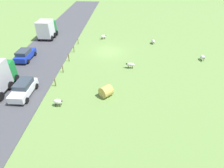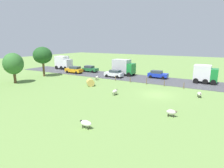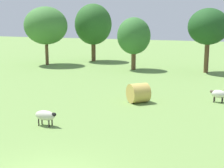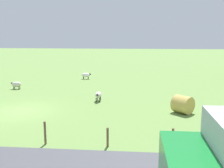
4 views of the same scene
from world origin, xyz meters
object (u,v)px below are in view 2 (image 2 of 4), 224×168
Objects in this scene: sheep_2 at (171,112)px; car_5 at (114,73)px; truck_0 at (123,67)px; truck_1 at (63,62)px; tree_0 at (13,64)px; hay_bale_0 at (90,83)px; truck_2 at (205,74)px; sheep_0 at (86,123)px; car_0 at (90,69)px; sheep_3 at (115,91)px; sheep_4 at (97,77)px; sheep_1 at (200,94)px; car_2 at (74,70)px; car_3 at (158,74)px; tree_1 at (43,55)px.

car_5 reaches higher than sheep_2.
truck_0 is 1.09× the size of truck_1.
truck_0 is at bearing -37.97° from tree_0.
truck_2 reaches higher than hay_bale_0.
car_5 is at bearing -42.98° from tree_0.
sheep_0 is 32.42m from car_0.
truck_0 reaches higher than sheep_3.
sheep_0 is 0.22× the size of tree_0.
car_0 is at bearing 44.00° from sheep_4.
sheep_1 reaches higher than sheep_0.
car_5 is at bearing -89.16° from car_2.
sheep_4 is at bearing 32.11° from sheep_0.
sheep_4 is 0.26× the size of car_0.
tree_0 is at bearing 86.30° from sheep_2.
truck_2 is at bearing -67.95° from sheep_4.
car_3 is at bearing -88.43° from car_0.
sheep_2 is 10.06m from sheep_3.
truck_1 is at bearing 16.10° from tree_0.
truck_1 reaches higher than sheep_4.
sheep_1 is at bearing -90.73° from tree_1.
sheep_4 is at bearing -115.57° from truck_1.
sheep_2 is 0.28× the size of car_3.
sheep_3 is at bearing -133.88° from car_0.
sheep_1 is 38.15m from truck_1.
truck_2 is 29.07m from car_2.
car_5 is (0.16, -11.22, -0.03)m from car_2.
sheep_3 is 18.85m from truck_2.
sheep_4 is 4.65m from car_5.
tree_1 is 1.62× the size of car_0.
car_2 is at bearing 43.03° from sheep_0.
tree_0 reaches higher than truck_2.
car_5 is (-3.44, 17.61, -0.94)m from truck_2.
car_5 is (6.75, -14.37, -3.80)m from tree_1.
truck_1 reaches higher than truck_2.
sheep_2 is 29.74m from tree_0.
sheep_3 is 16.85m from truck_0.
truck_2 reaches higher than sheep_2.
sheep_1 is at bearing -121.34° from truck_0.
car_5 is at bearing -101.53° from truck_1.
car_2 is (-3.42, 2.27, 0.04)m from car_0.
tree_0 is at bearing 119.88° from truck_2.
sheep_4 is (2.81, 19.49, 0.06)m from sheep_1.
hay_bale_0 is at bearing -157.42° from sheep_4.
car_3 is (0.29, 9.09, -0.94)m from truck_2.
hay_bale_0 is 0.31× the size of car_5.
car_3 is at bearing -32.04° from hay_bale_0.
truck_0 reaches higher than sheep_4.
car_2 is (11.90, 18.20, 0.37)m from sheep_3.
sheep_4 is 15.78m from tree_0.
car_0 is (12.48, 9.37, 0.24)m from hay_bale_0.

